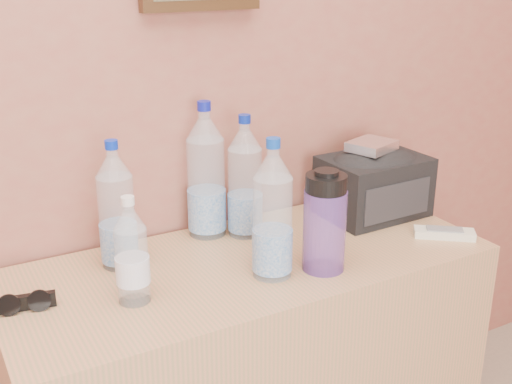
% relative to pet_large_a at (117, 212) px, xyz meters
% --- Properties ---
extents(pet_large_a, '(0.08, 0.08, 0.30)m').
position_rel_pet_large_a_xyz_m(pet_large_a, '(0.00, 0.00, 0.00)').
color(pet_large_a, silver).
rests_on(pet_large_a, dresser).
extents(pet_large_b, '(0.09, 0.09, 0.31)m').
position_rel_pet_large_a_xyz_m(pet_large_b, '(0.34, 0.01, 0.01)').
color(pet_large_b, silver).
rests_on(pet_large_b, dresser).
extents(pet_large_c, '(0.09, 0.09, 0.35)m').
position_rel_pet_large_a_xyz_m(pet_large_c, '(0.25, 0.06, 0.02)').
color(pet_large_c, silver).
rests_on(pet_large_c, dresser).
extents(pet_large_d, '(0.09, 0.09, 0.32)m').
position_rel_pet_large_a_xyz_m(pet_large_d, '(0.28, -0.21, 0.01)').
color(pet_large_d, '#A6BCD1').
rests_on(pet_large_d, dresser).
extents(pet_small, '(0.07, 0.07, 0.23)m').
position_rel_pet_large_a_xyz_m(pet_small, '(-0.03, -0.18, -0.03)').
color(pet_small, silver).
rests_on(pet_small, dresser).
extents(nalgene_bottle, '(0.10, 0.10, 0.24)m').
position_rel_pet_large_a_xyz_m(nalgene_bottle, '(0.40, -0.25, -0.02)').
color(nalgene_bottle, '#7248A9').
rests_on(nalgene_bottle, dresser).
extents(sunglasses, '(0.13, 0.07, 0.03)m').
position_rel_pet_large_a_xyz_m(sunglasses, '(-0.23, -0.10, -0.12)').
color(sunglasses, black).
rests_on(sunglasses, dresser).
extents(ac_remote, '(0.15, 0.13, 0.02)m').
position_rel_pet_large_a_xyz_m(ac_remote, '(0.77, -0.25, -0.12)').
color(ac_remote, silver).
rests_on(ac_remote, dresser).
extents(toiletry_bag, '(0.28, 0.20, 0.19)m').
position_rel_pet_large_a_xyz_m(toiletry_bag, '(0.71, -0.04, -0.04)').
color(toiletry_bag, black).
rests_on(toiletry_bag, dresser).
extents(foil_packet, '(0.14, 0.13, 0.02)m').
position_rel_pet_large_a_xyz_m(foil_packet, '(0.70, -0.03, 0.07)').
color(foil_packet, silver).
rests_on(foil_packet, toiletry_bag).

